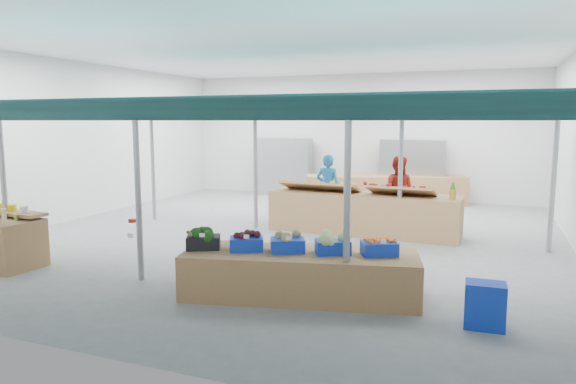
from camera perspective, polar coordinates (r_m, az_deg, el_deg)
name	(u,v)px	position (r m, az deg, el deg)	size (l,w,h in m)	color
floor	(286,235)	(11.91, -0.23, -4.82)	(13.00, 13.00, 0.00)	slate
hall	(307,120)	(12.96, 2.14, 8.00)	(13.00, 13.00, 13.00)	silver
pole_grid	(289,164)	(9.74, 0.06, 3.13)	(10.00, 4.60, 3.00)	gray
awnings	(289,112)	(9.71, 0.06, 8.83)	(9.50, 7.08, 0.30)	#0B2D31
back_shelving_left	(283,167)	(18.19, -0.56, 2.79)	(2.00, 0.50, 2.00)	#B23F33
back_shelving_right	(412,172)	(17.02, 13.63, 2.21)	(2.00, 0.50, 2.00)	#B23F33
veg_counter	(300,274)	(7.81, 1.37, -9.10)	(3.48, 1.16, 0.68)	brown
fruit_counter	(363,213)	(12.17, 8.34, -2.36)	(4.42, 1.05, 0.95)	brown
far_counter	(385,190)	(16.61, 10.76, 0.24)	(4.98, 1.00, 0.90)	brown
crate_stack	(485,305)	(7.14, 21.03, -11.67)	(0.49, 0.35, 0.59)	#1134B8
vendor_left	(328,188)	(13.46, 4.47, 0.46)	(0.64, 0.42, 1.77)	#1A67AD
vendor_right	(397,191)	(13.05, 12.04, 0.07)	(0.86, 0.67, 1.77)	maroon
crate_broccoli	(203,238)	(8.00, -9.39, -5.12)	(0.60, 0.53, 0.35)	black
crate_beets	(247,242)	(7.83, -4.63, -5.51)	(0.60, 0.53, 0.29)	#1134B8
crate_celeriac	(288,242)	(7.71, -0.05, -5.61)	(0.60, 0.53, 0.31)	#1134B8
crate_cabbage	(333,243)	(7.64, 5.00, -5.66)	(0.60, 0.53, 0.35)	#1134B8
crate_carrots	(379,248)	(7.64, 10.10, -6.11)	(0.60, 0.53, 0.29)	#1134B8
sparrow	(191,234)	(7.92, -10.74, -4.62)	(0.12, 0.09, 0.11)	brown
pole_ribbon	(132,222)	(8.25, -16.95, -3.23)	(0.12, 0.12, 0.28)	red
apple_heap_yellow	(320,185)	(12.28, 3.52, 0.82)	(1.94, 0.82, 0.27)	#997247
apple_heap_red	(401,189)	(11.77, 12.47, 0.34)	(1.54, 0.79, 0.27)	#997247
pineapple	(453,191)	(11.62, 17.83, 0.13)	(0.14, 0.14, 0.39)	#8C6019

